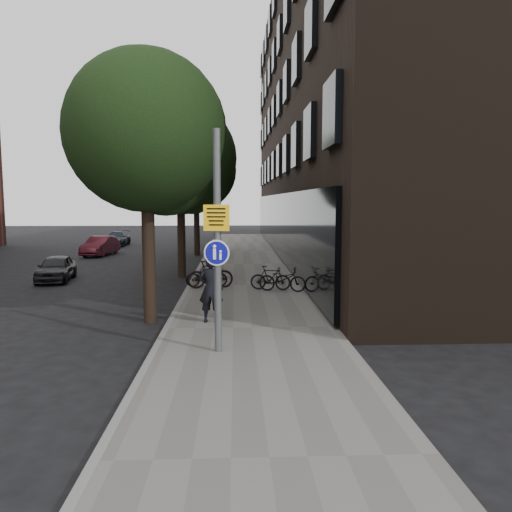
{
  "coord_description": "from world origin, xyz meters",
  "views": [
    {
      "loc": [
        -0.18,
        -9.45,
        3.43
      ],
      "look_at": [
        0.35,
        3.39,
        2.0
      ],
      "focal_mm": 35.0,
      "sensor_mm": 36.0,
      "label": 1
    }
  ],
  "objects": [
    {
      "name": "building_right_dark_brick",
      "position": [
        8.5,
        22.0,
        9.0
      ],
      "size": [
        12.0,
        40.0,
        18.0
      ],
      "primitive_type": "cube",
      "color": "black",
      "rests_on": "ground"
    },
    {
      "name": "ground",
      "position": [
        0.0,
        0.0,
        0.0
      ],
      "size": [
        120.0,
        120.0,
        0.0
      ],
      "primitive_type": "plane",
      "color": "black",
      "rests_on": "ground"
    },
    {
      "name": "parked_bike_curb_far",
      "position": [
        -1.14,
        9.32,
        0.64
      ],
      "size": [
        1.8,
        0.76,
        1.05
      ],
      "primitive_type": "imported",
      "rotation": [
        0.0,
        0.0,
        1.73
      ],
      "color": "black",
      "rests_on": "sidewalk"
    },
    {
      "name": "parked_car_far",
      "position": [
        -9.23,
        29.04,
        0.55
      ],
      "size": [
        1.6,
        3.82,
        1.1
      ],
      "primitive_type": "imported",
      "rotation": [
        0.0,
        0.0,
        0.02
      ],
      "color": "#1B2430",
      "rests_on": "ground"
    },
    {
      "name": "sidewalk",
      "position": [
        0.25,
        10.0,
        0.06
      ],
      "size": [
        4.5,
        60.0,
        0.12
      ],
      "primitive_type": "cube",
      "color": "#64625D",
      "rests_on": "ground"
    },
    {
      "name": "parked_bike_curb_near",
      "position": [
        -1.3,
        9.63,
        0.54
      ],
      "size": [
        1.62,
        0.63,
        0.84
      ],
      "primitive_type": "imported",
      "rotation": [
        0.0,
        0.0,
        1.62
      ],
      "color": "black",
      "rests_on": "sidewalk"
    },
    {
      "name": "parked_bike_facade_near",
      "position": [
        1.53,
        8.51,
        0.58
      ],
      "size": [
        1.83,
        1.05,
        0.91
      ],
      "primitive_type": "imported",
      "rotation": [
        0.0,
        0.0,
        1.3
      ],
      "color": "black",
      "rests_on": "sidewalk"
    },
    {
      "name": "curb_edge",
      "position": [
        -2.0,
        10.0,
        0.07
      ],
      "size": [
        0.15,
        60.0,
        0.13
      ],
      "primitive_type": "cube",
      "color": "slate",
      "rests_on": "ground"
    },
    {
      "name": "parked_car_mid",
      "position": [
        -8.65,
        22.09,
        0.6
      ],
      "size": [
        1.75,
        3.77,
        1.2
      ],
      "primitive_type": "imported",
      "rotation": [
        0.0,
        0.0,
        -0.14
      ],
      "color": "#511721",
      "rests_on": "ground"
    },
    {
      "name": "street_tree_near",
      "position": [
        -2.53,
        4.64,
        5.11
      ],
      "size": [
        4.4,
        4.4,
        7.5
      ],
      "color": "black",
      "rests_on": "ground"
    },
    {
      "name": "parked_car_near",
      "position": [
        -7.87,
        12.07,
        0.55
      ],
      "size": [
        1.71,
        3.39,
        1.11
      ],
      "primitive_type": "imported",
      "rotation": [
        0.0,
        0.0,
        0.13
      ],
      "color": "black",
      "rests_on": "ground"
    },
    {
      "name": "pedestrian",
      "position": [
        -0.85,
        3.92,
        1.05
      ],
      "size": [
        0.74,
        0.55,
        1.86
      ],
      "primitive_type": "imported",
      "rotation": [
        0.0,
        0.0,
        2.98
      ],
      "color": "black",
      "rests_on": "sidewalk"
    },
    {
      "name": "parked_bike_facade_far",
      "position": [
        1.12,
        8.8,
        0.57
      ],
      "size": [
        1.57,
        0.75,
        0.91
      ],
      "primitive_type": "imported",
      "rotation": [
        0.0,
        0.0,
        1.35
      ],
      "color": "black",
      "rests_on": "sidewalk"
    },
    {
      "name": "street_tree_mid",
      "position": [
        -2.53,
        13.14,
        5.11
      ],
      "size": [
        5.0,
        5.0,
        7.8
      ],
      "color": "black",
      "rests_on": "ground"
    },
    {
      "name": "street_tree_far",
      "position": [
        -2.53,
        22.14,
        5.11
      ],
      "size": [
        5.0,
        5.0,
        7.8
      ],
      "color": "black",
      "rests_on": "ground"
    },
    {
      "name": "signpost",
      "position": [
        -0.57,
        1.29,
        2.55
      ],
      "size": [
        0.55,
        0.16,
        4.82
      ],
      "rotation": [
        0.0,
        0.0,
        -0.17
      ],
      "color": "#595B5E",
      "rests_on": "sidewalk"
    }
  ]
}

